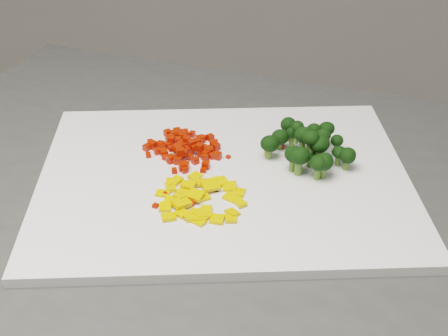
# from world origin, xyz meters

# --- Properties ---
(cutting_board) EXTENTS (0.50, 0.42, 0.01)m
(cutting_board) POSITION_xyz_m (-0.34, 0.43, 0.91)
(cutting_board) COLOR white
(cutting_board) RESTS_ON counter_block
(carrot_pile) EXTENTS (0.10, 0.10, 0.03)m
(carrot_pile) POSITION_xyz_m (-0.40, 0.47, 0.93)
(carrot_pile) COLOR #C01302
(carrot_pile) RESTS_ON cutting_board
(pepper_pile) EXTENTS (0.11, 0.11, 0.02)m
(pepper_pile) POSITION_xyz_m (-0.37, 0.37, 0.92)
(pepper_pile) COLOR #F9B00D
(pepper_pile) RESTS_ON cutting_board
(broccoli_pile) EXTENTS (0.12, 0.12, 0.06)m
(broccoli_pile) POSITION_xyz_m (-0.25, 0.48, 0.94)
(broccoli_pile) COLOR black
(broccoli_pile) RESTS_ON cutting_board
(carrot_cube_0) EXTENTS (0.01, 0.01, 0.01)m
(carrot_cube_0) POSITION_xyz_m (-0.37, 0.47, 0.92)
(carrot_cube_0) COLOR #C01302
(carrot_cube_0) RESTS_ON carrot_pile
(carrot_cube_1) EXTENTS (0.01, 0.01, 0.01)m
(carrot_cube_1) POSITION_xyz_m (-0.42, 0.49, 0.92)
(carrot_cube_1) COLOR #C01302
(carrot_cube_1) RESTS_ON carrot_pile
(carrot_cube_2) EXTENTS (0.01, 0.01, 0.01)m
(carrot_cube_2) POSITION_xyz_m (-0.40, 0.45, 0.92)
(carrot_cube_2) COLOR #C01302
(carrot_cube_2) RESTS_ON carrot_pile
(carrot_cube_3) EXTENTS (0.01, 0.01, 0.01)m
(carrot_cube_3) POSITION_xyz_m (-0.42, 0.46, 0.92)
(carrot_cube_3) COLOR #C01302
(carrot_cube_3) RESTS_ON carrot_pile
(carrot_cube_4) EXTENTS (0.01, 0.01, 0.01)m
(carrot_cube_4) POSITION_xyz_m (-0.39, 0.46, 0.92)
(carrot_cube_4) COLOR #C01302
(carrot_cube_4) RESTS_ON carrot_pile
(carrot_cube_5) EXTENTS (0.01, 0.01, 0.01)m
(carrot_cube_5) POSITION_xyz_m (-0.38, 0.45, 0.91)
(carrot_cube_5) COLOR #C01302
(carrot_cube_5) RESTS_ON carrot_pile
(carrot_cube_6) EXTENTS (0.01, 0.01, 0.01)m
(carrot_cube_6) POSITION_xyz_m (-0.40, 0.45, 0.93)
(carrot_cube_6) COLOR #C01302
(carrot_cube_6) RESTS_ON carrot_pile
(carrot_cube_7) EXTENTS (0.01, 0.01, 0.01)m
(carrot_cube_7) POSITION_xyz_m (-0.38, 0.51, 0.92)
(carrot_cube_7) COLOR #C01302
(carrot_cube_7) RESTS_ON carrot_pile
(carrot_cube_8) EXTENTS (0.01, 0.01, 0.01)m
(carrot_cube_8) POSITION_xyz_m (-0.40, 0.49, 0.92)
(carrot_cube_8) COLOR #C01302
(carrot_cube_8) RESTS_ON carrot_pile
(carrot_cube_9) EXTENTS (0.01, 0.01, 0.01)m
(carrot_cube_9) POSITION_xyz_m (-0.38, 0.47, 0.92)
(carrot_cube_9) COLOR #C01302
(carrot_cube_9) RESTS_ON carrot_pile
(carrot_cube_10) EXTENTS (0.01, 0.01, 0.01)m
(carrot_cube_10) POSITION_xyz_m (-0.38, 0.47, 0.92)
(carrot_cube_10) COLOR #C01302
(carrot_cube_10) RESTS_ON carrot_pile
(carrot_cube_11) EXTENTS (0.01, 0.01, 0.01)m
(carrot_cube_11) POSITION_xyz_m (-0.43, 0.49, 0.92)
(carrot_cube_11) COLOR #C01302
(carrot_cube_11) RESTS_ON carrot_pile
(carrot_cube_12) EXTENTS (0.01, 0.01, 0.01)m
(carrot_cube_12) POSITION_xyz_m (-0.40, 0.49, 0.92)
(carrot_cube_12) COLOR #C01302
(carrot_cube_12) RESTS_ON carrot_pile
(carrot_cube_13) EXTENTS (0.01, 0.01, 0.01)m
(carrot_cube_13) POSITION_xyz_m (-0.37, 0.46, 0.92)
(carrot_cube_13) COLOR #C01302
(carrot_cube_13) RESTS_ON carrot_pile
(carrot_cube_14) EXTENTS (0.01, 0.01, 0.01)m
(carrot_cube_14) POSITION_xyz_m (-0.44, 0.48, 0.92)
(carrot_cube_14) COLOR #C01302
(carrot_cube_14) RESTS_ON carrot_pile
(carrot_cube_15) EXTENTS (0.01, 0.01, 0.01)m
(carrot_cube_15) POSITION_xyz_m (-0.39, 0.49, 0.92)
(carrot_cube_15) COLOR #C01302
(carrot_cube_15) RESTS_ON carrot_pile
(carrot_cube_16) EXTENTS (0.01, 0.01, 0.01)m
(carrot_cube_16) POSITION_xyz_m (-0.42, 0.48, 0.92)
(carrot_cube_16) COLOR #C01302
(carrot_cube_16) RESTS_ON carrot_pile
(carrot_cube_17) EXTENTS (0.01, 0.01, 0.01)m
(carrot_cube_17) POSITION_xyz_m (-0.45, 0.48, 0.92)
(carrot_cube_17) COLOR #C01302
(carrot_cube_17) RESTS_ON carrot_pile
(carrot_cube_18) EXTENTS (0.01, 0.01, 0.01)m
(carrot_cube_18) POSITION_xyz_m (-0.40, 0.46, 0.92)
(carrot_cube_18) COLOR #C01302
(carrot_cube_18) RESTS_ON carrot_pile
(carrot_cube_19) EXTENTS (0.01, 0.01, 0.01)m
(carrot_cube_19) POSITION_xyz_m (-0.41, 0.45, 0.92)
(carrot_cube_19) COLOR #C01302
(carrot_cube_19) RESTS_ON carrot_pile
(carrot_cube_20) EXTENTS (0.01, 0.01, 0.01)m
(carrot_cube_20) POSITION_xyz_m (-0.41, 0.46, 0.92)
(carrot_cube_20) COLOR #C01302
(carrot_cube_20) RESTS_ON carrot_pile
(carrot_cube_21) EXTENTS (0.01, 0.01, 0.01)m
(carrot_cube_21) POSITION_xyz_m (-0.41, 0.50, 0.92)
(carrot_cube_21) COLOR #C01302
(carrot_cube_21) RESTS_ON carrot_pile
(carrot_cube_22) EXTENTS (0.01, 0.01, 0.01)m
(carrot_cube_22) POSITION_xyz_m (-0.39, 0.43, 0.92)
(carrot_cube_22) COLOR #C01302
(carrot_cube_22) RESTS_ON carrot_pile
(carrot_cube_23) EXTENTS (0.01, 0.01, 0.01)m
(carrot_cube_23) POSITION_xyz_m (-0.42, 0.51, 0.92)
(carrot_cube_23) COLOR #C01302
(carrot_cube_23) RESTS_ON carrot_pile
(carrot_cube_24) EXTENTS (0.01, 0.01, 0.01)m
(carrot_cube_24) POSITION_xyz_m (-0.43, 0.50, 0.92)
(carrot_cube_24) COLOR #C01302
(carrot_cube_24) RESTS_ON carrot_pile
(carrot_cube_25) EXTENTS (0.01, 0.01, 0.01)m
(carrot_cube_25) POSITION_xyz_m (-0.40, 0.42, 0.92)
(carrot_cube_25) COLOR #C01302
(carrot_cube_25) RESTS_ON carrot_pile
(carrot_cube_26) EXTENTS (0.01, 0.01, 0.01)m
(carrot_cube_26) POSITION_xyz_m (-0.38, 0.47, 0.92)
(carrot_cube_26) COLOR #C01302
(carrot_cube_26) RESTS_ON carrot_pile
(carrot_cube_27) EXTENTS (0.01, 0.01, 0.01)m
(carrot_cube_27) POSITION_xyz_m (-0.41, 0.47, 0.92)
(carrot_cube_27) COLOR #C01302
(carrot_cube_27) RESTS_ON carrot_pile
(carrot_cube_28) EXTENTS (0.01, 0.01, 0.01)m
(carrot_cube_28) POSITION_xyz_m (-0.39, 0.43, 0.92)
(carrot_cube_28) COLOR #C01302
(carrot_cube_28) RESTS_ON carrot_pile
(carrot_cube_29) EXTENTS (0.01, 0.01, 0.01)m
(carrot_cube_29) POSITION_xyz_m (-0.42, 0.51, 0.92)
(carrot_cube_29) COLOR #C01302
(carrot_cube_29) RESTS_ON carrot_pile
(carrot_cube_30) EXTENTS (0.01, 0.01, 0.01)m
(carrot_cube_30) POSITION_xyz_m (-0.39, 0.47, 0.92)
(carrot_cube_30) COLOR #C01302
(carrot_cube_30) RESTS_ON carrot_pile
(carrot_cube_31) EXTENTS (0.01, 0.01, 0.01)m
(carrot_cube_31) POSITION_xyz_m (-0.43, 0.48, 0.92)
(carrot_cube_31) COLOR #C01302
(carrot_cube_31) RESTS_ON carrot_pile
(carrot_cube_32) EXTENTS (0.01, 0.01, 0.01)m
(carrot_cube_32) POSITION_xyz_m (-0.37, 0.48, 0.92)
(carrot_cube_32) COLOR #C01302
(carrot_cube_32) RESTS_ON carrot_pile
(carrot_cube_33) EXTENTS (0.01, 0.01, 0.01)m
(carrot_cube_33) POSITION_xyz_m (-0.41, 0.49, 0.92)
(carrot_cube_33) COLOR #C01302
(carrot_cube_33) RESTS_ON carrot_pile
(carrot_cube_34) EXTENTS (0.01, 0.01, 0.01)m
(carrot_cube_34) POSITION_xyz_m (-0.38, 0.47, 0.91)
(carrot_cube_34) COLOR #C01302
(carrot_cube_34) RESTS_ON carrot_pile
(carrot_cube_35) EXTENTS (0.01, 0.01, 0.01)m
(carrot_cube_35) POSITION_xyz_m (-0.41, 0.50, 0.92)
(carrot_cube_35) COLOR #C01302
(carrot_cube_35) RESTS_ON carrot_pile
(carrot_cube_36) EXTENTS (0.01, 0.01, 0.01)m
(carrot_cube_36) POSITION_xyz_m (-0.41, 0.52, 0.91)
(carrot_cube_36) COLOR #C01302
(carrot_cube_36) RESTS_ON carrot_pile
(carrot_cube_37) EXTENTS (0.01, 0.01, 0.01)m
(carrot_cube_37) POSITION_xyz_m (-0.39, 0.49, 0.92)
(carrot_cube_37) COLOR #C01302
(carrot_cube_37) RESTS_ON carrot_pile
(carrot_cube_38) EXTENTS (0.01, 0.01, 0.01)m
(carrot_cube_38) POSITION_xyz_m (-0.40, 0.51, 0.92)
(carrot_cube_38) COLOR #C01302
(carrot_cube_38) RESTS_ON carrot_pile
(carrot_cube_39) EXTENTS (0.01, 0.01, 0.01)m
(carrot_cube_39) POSITION_xyz_m (-0.43, 0.46, 0.92)
(carrot_cube_39) COLOR #C01302
(carrot_cube_39) RESTS_ON carrot_pile
(carrot_cube_40) EXTENTS (0.01, 0.01, 0.01)m
(carrot_cube_40) POSITION_xyz_m (-0.45, 0.48, 0.91)
(carrot_cube_40) COLOR #C01302
(carrot_cube_40) RESTS_ON carrot_pile
(carrot_cube_41) EXTENTS (0.01, 0.01, 0.01)m
(carrot_cube_41) POSITION_xyz_m (-0.36, 0.49, 0.92)
(carrot_cube_41) COLOR #C01302
(carrot_cube_41) RESTS_ON carrot_pile
(carrot_cube_42) EXTENTS (0.01, 0.01, 0.01)m
(carrot_cube_42) POSITION_xyz_m (-0.41, 0.47, 0.92)
(carrot_cube_42) COLOR #C01302
(carrot_cube_42) RESTS_ON carrot_pile
(carrot_cube_43) EXTENTS (0.01, 0.01, 0.01)m
(carrot_cube_43) POSITION_xyz_m (-0.41, 0.51, 0.92)
(carrot_cube_43) COLOR #C01302
(carrot_cube_43) RESTS_ON carrot_pile
(carrot_cube_44) EXTENTS (0.01, 0.01, 0.01)m
(carrot_cube_44) POSITION_xyz_m (-0.42, 0.51, 0.92)
(carrot_cube_44) COLOR #C01302
(carrot_cube_44) RESTS_ON carrot_pile
(carrot_cube_45) EXTENTS (0.01, 0.01, 0.01)m
(carrot_cube_45) POSITION_xyz_m (-0.43, 0.51, 0.92)
(carrot_cube_45) COLOR #C01302
(carrot_cube_45) RESTS_ON carrot_pile
(carrot_cube_46) EXTENTS (0.01, 0.01, 0.01)m
(carrot_cube_46) POSITION_xyz_m (-0.44, 0.46, 0.92)
(carrot_cube_46) COLOR #C01302
(carrot_cube_46) RESTS_ON carrot_pile
(carrot_cube_47) EXTENTS (0.01, 0.01, 0.01)m
(carrot_cube_47) POSITION_xyz_m (-0.42, 0.49, 0.92)
(carrot_cube_47) COLOR #C01302
(carrot_cube_47) RESTS_ON carrot_pile
(carrot_cube_48) EXTENTS (0.01, 0.01, 0.01)m
(carrot_cube_48) POSITION_xyz_m (-0.42, 0.52, 0.92)
(carrot_cube_48) COLOR #C01302
(carrot_cube_48) RESTS_ON carrot_pile
(carrot_cube_49) EXTENTS (0.01, 0.01, 0.01)m
(carrot_cube_49) POSITION_xyz_m (-0.42, 0.45, 0.91)
(carrot_cube_49) COLOR #C01302
(carrot_cube_49) RESTS_ON carrot_pile
(carrot_cube_50) EXTENTS (0.01, 0.01, 0.01)m
(carrot_cube_50) POSITION_xyz_m (-0.45, 0.47, 0.92)
(carrot_cube_50) COLOR #C01302
(carrot_cube_50) RESTS_ON carrot_pile
(carrot_cube_51) EXTENTS (0.01, 0.01, 0.01)m
(carrot_cube_51) POSITION_xyz_m (-0.39, 0.50, 0.92)
(carrot_cube_51) COLOR #C01302
(carrot_cube_51) RESTS_ON carrot_pile
(carrot_cube_52) EXTENTS (0.01, 0.01, 0.01)m
(carrot_cube_52) POSITION_xyz_m (-0.37, 0.47, 0.92)
(carrot_cube_52) COLOR #C01302
(carrot_cube_52) RESTS_ON carrot_pile
(carrot_cube_53) EXTENTS (0.01, 0.01, 0.01)m
(carrot_cube_53) POSITION_xyz_m (-0.37, 0.44, 0.92)
(carrot_cube_53) COLOR #C01302
(carrot_cube_53) RESTS_ON carrot_pile
(carrot_cube_54) EXTENTS (0.01, 0.01, 0.01)m
(carrot_cube_54) POSITION_xyz_m (-0.38, 0.47, 0.92)
(carrot_cube_54) COLOR #C01302
(carrot_cube_54) RESTS_ON carrot_pile
(carrot_cube_55) EXTENTS (0.01, 0.01, 0.01)m
(carrot_cube_55) POSITION_xyz_m (-0.39, 0.48, 0.92)
(carrot_cube_55) COLOR #C01302
(carrot_cube_55) RESTS_ON carrot_pile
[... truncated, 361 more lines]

